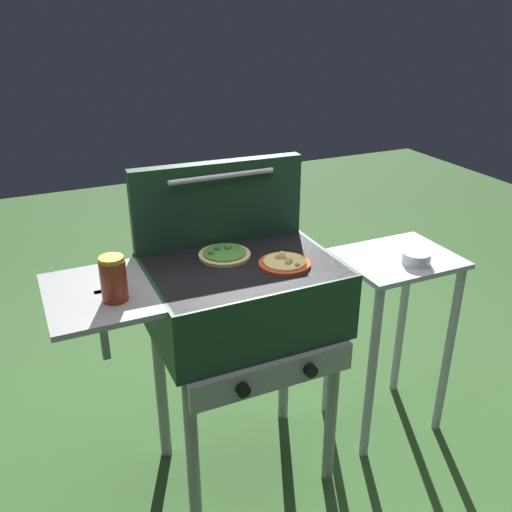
% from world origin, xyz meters
% --- Properties ---
extents(ground_plane, '(8.00, 8.00, 0.00)m').
position_xyz_m(ground_plane, '(0.00, 0.00, 0.00)').
color(ground_plane, '#38602D').
extents(grill, '(0.96, 0.53, 0.90)m').
position_xyz_m(grill, '(-0.01, -0.00, 0.76)').
color(grill, '#193823').
rests_on(grill, ground_plane).
extents(grill_lid_open, '(0.63, 0.09, 0.30)m').
position_xyz_m(grill_lid_open, '(0.00, 0.21, 1.05)').
color(grill_lid_open, '#193823').
rests_on(grill_lid_open, grill).
extents(pizza_cheese, '(0.17, 0.17, 0.03)m').
position_xyz_m(pizza_cheese, '(0.12, -0.07, 0.91)').
color(pizza_cheese, '#C64723').
rests_on(pizza_cheese, grill).
extents(pizza_veggie, '(0.18, 0.18, 0.03)m').
position_xyz_m(pizza_veggie, '(-0.03, 0.08, 0.91)').
color(pizza_veggie, '#E0C17F').
rests_on(pizza_veggie, grill).
extents(sauce_jar, '(0.08, 0.08, 0.14)m').
position_xyz_m(sauce_jar, '(-0.44, -0.07, 0.97)').
color(sauce_jar, maroon).
rests_on(sauce_jar, grill).
extents(prep_table, '(0.44, 0.36, 0.80)m').
position_xyz_m(prep_table, '(0.66, 0.00, 0.57)').
color(prep_table, '#B2B2B7').
rests_on(prep_table, ground_plane).
extents(topping_bowl_near, '(0.11, 0.11, 0.04)m').
position_xyz_m(topping_bowl_near, '(0.68, -0.08, 0.82)').
color(topping_bowl_near, silver).
rests_on(topping_bowl_near, prep_table).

